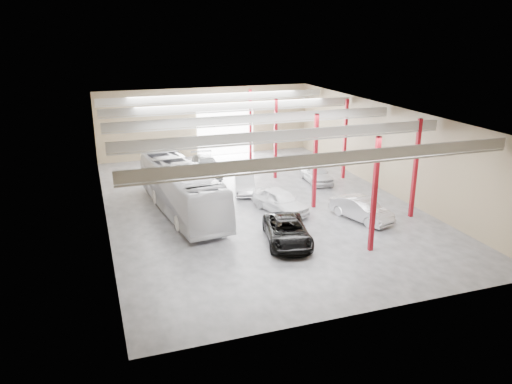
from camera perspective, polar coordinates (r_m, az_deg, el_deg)
depot_shell at (r=37.03m, az=0.04°, el=6.15°), size 22.12×32.12×7.06m
coach_bus at (r=36.16m, az=-8.48°, el=0.41°), size 4.40×13.06×3.57m
black_sedan at (r=31.06m, az=3.59°, el=-4.49°), size 3.72×5.98×1.54m
car_row_a at (r=36.08m, az=2.79°, el=-1.02°), size 3.30×5.35×1.70m
car_row_b at (r=40.43m, az=-1.31°, el=0.98°), size 2.60×4.69×1.46m
car_row_c at (r=45.48m, az=-5.73°, el=3.00°), size 2.70×5.83×1.65m
car_right_near at (r=35.39m, az=11.96°, el=-1.92°), size 3.04×5.05×1.57m
car_right_far at (r=43.38m, az=6.89°, el=2.14°), size 2.18×4.72×1.56m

